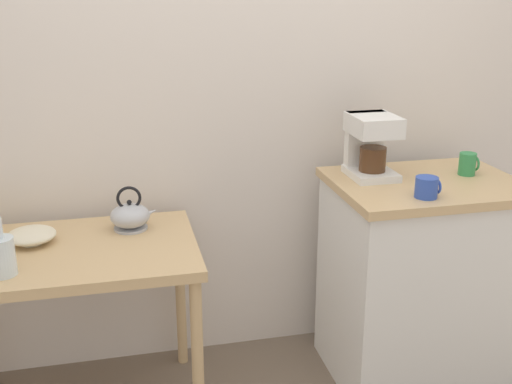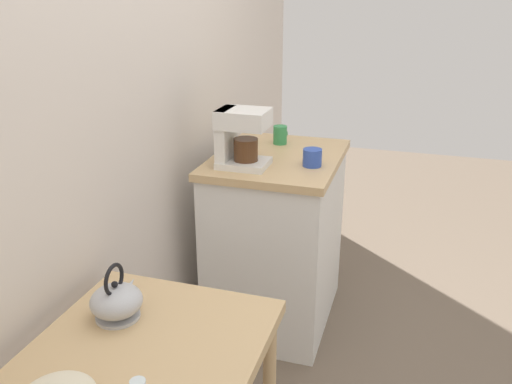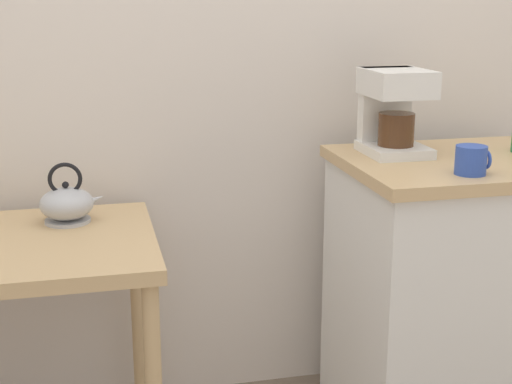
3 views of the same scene
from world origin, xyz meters
The scene contains 4 objects.
kitchen_counter centered at (0.69, 0.01, 0.45)m, with size 0.76×0.59×0.90m.
teakettle centered at (-0.51, 0.19, 0.78)m, with size 0.19×0.16×0.18m.
coffee_maker centered at (0.48, 0.14, 1.04)m, with size 0.18×0.22×0.26m.
mug_blue centered at (0.58, -0.18, 0.94)m, with size 0.09×0.09×0.08m.
Camera 3 is at (-0.44, -1.95, 1.37)m, focal length 51.70 mm.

